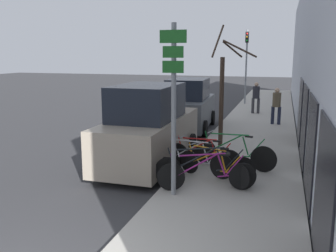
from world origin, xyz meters
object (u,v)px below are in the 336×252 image
object	(u,v)px
bicycle_1	(205,168)
bicycle_2	(213,166)
parked_car_1	(188,107)
traffic_light	(246,57)
bicycle_5	(233,153)
pedestrian_far	(256,95)
bicycle_0	(207,174)
bicycle_3	(195,159)
bicycle_4	(203,155)
street_tree	(223,94)
pedestrian_near	(277,103)
signpost	(174,103)
parked_car_0	(149,129)

from	to	relation	value
bicycle_1	bicycle_2	bearing A→B (deg)	-42.79
parked_car_1	traffic_light	world-z (taller)	traffic_light
bicycle_5	pedestrian_far	distance (m)	9.92
bicycle_0	traffic_light	size ratio (longest dim) A/B	0.48
bicycle_3	bicycle_4	bearing A→B (deg)	2.46
street_tree	bicycle_1	bearing A→B (deg)	-86.47
bicycle_0	bicycle_3	xyz separation A→B (m)	(-0.55, 1.11, 0.00)
bicycle_4	pedestrian_near	size ratio (longest dim) A/B	1.30
signpost	bicycle_3	distance (m)	2.30
street_tree	signpost	bearing A→B (deg)	-93.52
signpost	bicycle_4	distance (m)	2.67
bicycle_3	bicycle_0	bearing A→B (deg)	-136.39
bicycle_2	pedestrian_near	xyz separation A→B (m)	(1.30, 8.25, 0.57)
parked_car_1	pedestrian_far	world-z (taller)	parked_car_1
bicycle_3	bicycle_5	xyz separation A→B (m)	(0.89, 0.82, 0.03)
parked_car_0	street_tree	size ratio (longest dim) A/B	1.19
bicycle_0	traffic_light	xyz separation A→B (m)	(-0.71, 15.53, 2.50)
bicycle_2	bicycle_3	size ratio (longest dim) A/B	0.91
pedestrian_far	street_tree	bearing A→B (deg)	81.02
bicycle_0	street_tree	size ratio (longest dim) A/B	0.54
signpost	pedestrian_far	world-z (taller)	signpost
bicycle_3	bicycle_4	xyz separation A→B (m)	(0.13, 0.48, -0.01)
parked_car_0	pedestrian_far	distance (m)	10.10
pedestrian_near	bicycle_0	bearing A→B (deg)	87.02
bicycle_3	pedestrian_near	world-z (taller)	pedestrian_near
bicycle_4	street_tree	bearing A→B (deg)	10.05
pedestrian_near	street_tree	world-z (taller)	street_tree
traffic_light	parked_car_1	bearing A→B (deg)	-100.96
bicycle_4	traffic_light	xyz separation A→B (m)	(-0.29, 13.94, 2.52)
bicycle_3	street_tree	distance (m)	3.49
street_tree	bicycle_0	bearing A→B (deg)	-85.19
bicycle_2	traffic_light	distance (m)	15.07
signpost	bicycle_4	xyz separation A→B (m)	(0.24, 2.06, -1.68)
bicycle_5	parked_car_1	size ratio (longest dim) A/B	0.54
bicycle_4	bicycle_5	distance (m)	0.84
bicycle_1	pedestrian_far	world-z (taller)	pedestrian_far
bicycle_0	street_tree	world-z (taller)	street_tree
bicycle_2	street_tree	size ratio (longest dim) A/B	0.48
bicycle_0	bicycle_2	xyz separation A→B (m)	(0.00, 0.69, -0.02)
bicycle_0	bicycle_3	bearing A→B (deg)	7.52
bicycle_3	parked_car_1	size ratio (longest dim) A/B	0.49
parked_car_1	pedestrian_near	distance (m)	3.92
bicycle_1	pedestrian_far	distance (m)	11.45
parked_car_0	signpost	bearing A→B (deg)	-59.64
signpost	street_tree	distance (m)	4.80
bicycle_3	parked_car_1	xyz separation A→B (m)	(-1.74, 6.27, 0.47)
traffic_light	bicycle_3	bearing A→B (deg)	-89.35
parked_car_1	traffic_light	distance (m)	8.55
bicycle_0	bicycle_5	world-z (taller)	bicycle_5
signpost	bicycle_2	world-z (taller)	signpost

